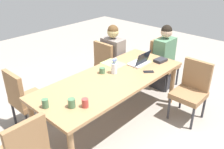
# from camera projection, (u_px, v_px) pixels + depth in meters

# --- Properties ---
(ground_plane) EXTENTS (10.00, 10.00, 0.00)m
(ground_plane) POSITION_uv_depth(u_px,v_px,m) (112.00, 121.00, 3.62)
(ground_plane) COLOR gray
(dining_table) EXTENTS (2.27, 0.93, 0.74)m
(dining_table) POSITION_uv_depth(u_px,v_px,m) (112.00, 82.00, 3.32)
(dining_table) COLOR #9E754C
(dining_table) RESTS_ON ground_plane
(chair_head_left_left_near) EXTENTS (0.44, 0.44, 0.90)m
(chair_head_left_left_near) POSITION_uv_depth(u_px,v_px,m) (162.00, 60.00, 4.46)
(chair_head_left_left_near) COLOR olive
(chair_head_left_left_near) RESTS_ON ground_plane
(person_head_left_left_near) EXTENTS (0.40, 0.36, 1.19)m
(person_head_left_left_near) POSITION_uv_depth(u_px,v_px,m) (163.00, 61.00, 4.36)
(person_head_left_left_near) COLOR #2D2D33
(person_head_left_left_near) RESTS_ON ground_plane
(chair_near_left_mid) EXTENTS (0.44, 0.44, 0.90)m
(chair_near_left_mid) POSITION_uv_depth(u_px,v_px,m) (108.00, 62.00, 4.36)
(chair_near_left_mid) COLOR olive
(chair_near_left_mid) RESTS_ON ground_plane
(person_near_left_mid) EXTENTS (0.36, 0.40, 1.19)m
(person_near_left_mid) POSITION_uv_depth(u_px,v_px,m) (113.00, 61.00, 4.36)
(person_near_left_mid) COLOR #2D2D33
(person_near_left_mid) RESTS_ON ground_plane
(chair_near_left_far) EXTENTS (0.44, 0.44, 0.90)m
(chair_near_left_far) POSITION_uv_depth(u_px,v_px,m) (24.00, 97.00, 3.29)
(chair_near_left_far) COLOR olive
(chair_near_left_far) RESTS_ON ground_plane
(chair_far_right_near) EXTENTS (0.44, 0.44, 0.90)m
(chair_far_right_near) POSITION_uv_depth(u_px,v_px,m) (192.00, 88.00, 3.52)
(chair_far_right_near) COLOR olive
(chair_far_right_near) RESTS_ON ground_plane
(flower_vase) EXTENTS (0.09, 0.09, 0.23)m
(flower_vase) POSITION_uv_depth(u_px,v_px,m) (114.00, 66.00, 3.37)
(flower_vase) COLOR silver
(flower_vase) RESTS_ON dining_table
(placemat_head_left_left_near) EXTENTS (0.37, 0.28, 0.00)m
(placemat_head_left_left_near) POSITION_uv_depth(u_px,v_px,m) (140.00, 63.00, 3.75)
(placemat_head_left_left_near) COLOR #9EBC66
(placemat_head_left_left_near) RESTS_ON dining_table
(placemat_near_left_mid) EXTENTS (0.26, 0.36, 0.00)m
(placemat_near_left_mid) POSITION_uv_depth(u_px,v_px,m) (114.00, 64.00, 3.72)
(placemat_near_left_mid) COLOR #9EBC66
(placemat_near_left_mid) RESTS_ON dining_table
(laptop_head_left_left_near) EXTENTS (0.32, 0.22, 0.21)m
(laptop_head_left_left_near) POSITION_uv_depth(u_px,v_px,m) (140.00, 62.00, 3.68)
(laptop_head_left_left_near) COLOR silver
(laptop_head_left_left_near) RESTS_ON dining_table
(coffee_mug_near_left) EXTENTS (0.08, 0.08, 0.09)m
(coffee_mug_near_left) POSITION_uv_depth(u_px,v_px,m) (102.00, 70.00, 3.40)
(coffee_mug_near_left) COLOR #47704C
(coffee_mug_near_left) RESTS_ON dining_table
(coffee_mug_near_right) EXTENTS (0.08, 0.08, 0.11)m
(coffee_mug_near_right) POSITION_uv_depth(u_px,v_px,m) (72.00, 103.00, 2.63)
(coffee_mug_near_right) COLOR #47704C
(coffee_mug_near_right) RESTS_ON dining_table
(coffee_mug_centre_left) EXTENTS (0.07, 0.07, 0.11)m
(coffee_mug_centre_left) POSITION_uv_depth(u_px,v_px,m) (45.00, 103.00, 2.62)
(coffee_mug_centre_left) COLOR #47704C
(coffee_mug_centre_left) RESTS_ON dining_table
(coffee_mug_centre_right) EXTENTS (0.08, 0.08, 0.10)m
(coffee_mug_centre_right) POSITION_uv_depth(u_px,v_px,m) (85.00, 103.00, 2.63)
(coffee_mug_centre_right) COLOR #AD3D38
(coffee_mug_centre_right) RESTS_ON dining_table
(book_red_cover) EXTENTS (0.22, 0.16, 0.04)m
(book_red_cover) POSITION_uv_depth(u_px,v_px,m) (160.00, 60.00, 3.79)
(book_red_cover) COLOR #28282D
(book_red_cover) RESTS_ON dining_table
(phone_black) EXTENTS (0.16, 0.15, 0.01)m
(phone_black) POSITION_uv_depth(u_px,v_px,m) (149.00, 72.00, 3.45)
(phone_black) COLOR black
(phone_black) RESTS_ON dining_table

